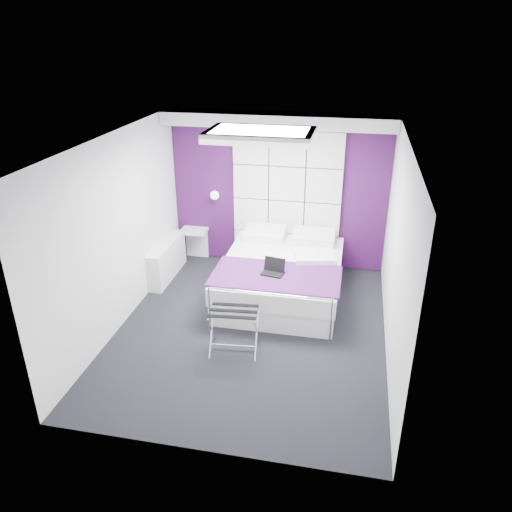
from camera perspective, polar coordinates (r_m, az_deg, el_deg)
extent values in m
plane|color=black|center=(6.94, -0.55, -8.39)|extent=(4.40, 4.40, 0.00)
plane|color=white|center=(5.92, -0.65, 13.13)|extent=(4.40, 4.40, 0.00)
plane|color=silver|center=(8.35, 2.58, 7.41)|extent=(3.60, 0.00, 3.60)
plane|color=silver|center=(6.89, -15.41, 2.64)|extent=(0.00, 4.40, 4.40)
plane|color=silver|center=(6.23, 15.83, 0.15)|extent=(0.00, 4.40, 4.40)
cube|color=#3B0F42|center=(8.34, 2.57, 7.38)|extent=(3.58, 0.02, 2.58)
cube|color=white|center=(7.82, 2.45, 15.27)|extent=(3.58, 0.50, 0.20)
sphere|color=white|center=(8.46, -4.68, 7.02)|extent=(0.15, 0.15, 0.15)
cube|color=white|center=(8.33, -10.12, -0.42)|extent=(0.22, 1.20, 0.60)
cube|color=white|center=(7.69, 2.90, -3.44)|extent=(1.71, 2.13, 0.32)
cube|color=white|center=(7.56, 2.95, -1.48)|extent=(1.75, 2.17, 0.27)
cube|color=#481652|center=(7.02, 2.30, -2.31)|extent=(1.81, 0.96, 0.03)
cube|color=white|center=(8.77, -7.12, 2.89)|extent=(0.45, 0.35, 0.05)
cube|color=black|center=(6.24, -2.56, -6.29)|extent=(0.60, 0.44, 0.01)
cube|color=black|center=(7.03, 1.91, -2.00)|extent=(0.30, 0.21, 0.02)
cube|color=black|center=(7.08, 2.07, -0.82)|extent=(0.30, 0.01, 0.20)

